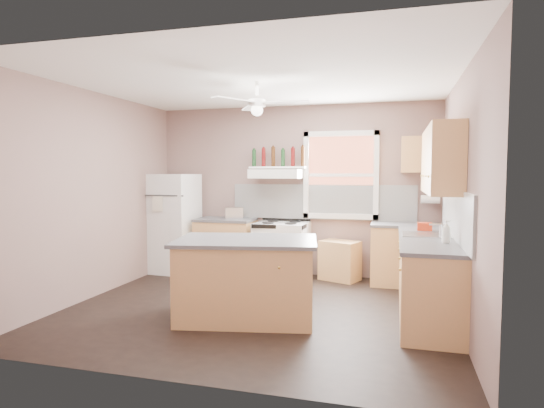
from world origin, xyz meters
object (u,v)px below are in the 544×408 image
(stove, at_px, (282,250))
(island, at_px, (247,280))
(refrigerator, at_px, (174,223))
(toaster, at_px, (234,213))
(cart, at_px, (340,262))

(stove, relative_size, island, 0.58)
(island, bearing_deg, stove, 82.14)
(stove, bearing_deg, refrigerator, -174.09)
(refrigerator, distance_m, toaster, 1.03)
(refrigerator, xyz_separation_m, cart, (2.70, 0.15, -0.53))
(refrigerator, height_order, toaster, refrigerator)
(toaster, distance_m, stove, 0.98)
(stove, distance_m, island, 2.05)
(refrigerator, relative_size, toaster, 5.76)
(cart, bearing_deg, refrigerator, -154.78)
(refrigerator, bearing_deg, cart, 7.54)
(toaster, relative_size, stove, 0.33)
(refrigerator, height_order, cart, refrigerator)
(toaster, bearing_deg, island, -89.73)
(refrigerator, distance_m, cart, 2.76)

